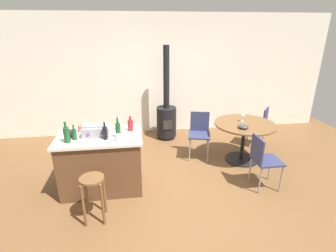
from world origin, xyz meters
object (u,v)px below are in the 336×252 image
(dining_table, at_px, (244,132))
(folding_chair_far, at_px, (263,158))
(folding_chair_near, at_px, (199,131))
(bottle_4, at_px, (119,124))
(wooden_stool, at_px, (93,190))
(bottle_5, at_px, (74,134))
(wine_glass, at_px, (243,116))
(bottle_2, at_px, (130,125))
(bottle_3, at_px, (105,133))
(toolbox, at_px, (96,130))
(bottle_0, at_px, (118,130))
(serving_bowl, at_px, (243,126))
(kitchen_island, at_px, (102,162))
(wood_stove, at_px, (166,117))
(bottle_1, at_px, (67,135))
(cup_0, at_px, (118,138))
(cup_1, at_px, (80,129))
(folding_chair_left, at_px, (259,124))
(cup_2, at_px, (71,133))

(dining_table, height_order, folding_chair_far, folding_chair_far)
(folding_chair_near, xyz_separation_m, bottle_4, (-1.46, -0.65, 0.46))
(wooden_stool, xyz_separation_m, bottle_5, (-0.29, 0.64, 0.52))
(bottle_5, xyz_separation_m, wine_glass, (2.84, 0.76, -0.12))
(folding_chair_near, height_order, bottle_4, bottle_4)
(bottle_2, height_order, bottle_3, bottle_3)
(folding_chair_far, bearing_deg, folding_chair_near, 121.32)
(wooden_stool, bearing_deg, folding_chair_far, 9.26)
(bottle_2, bearing_deg, toolbox, -168.29)
(bottle_0, distance_m, bottle_4, 0.28)
(wooden_stool, distance_m, bottle_0, 0.90)
(wooden_stool, bearing_deg, serving_bowl, 23.70)
(folding_chair_far, bearing_deg, kitchen_island, 172.15)
(wood_stove, xyz_separation_m, bottle_1, (-1.65, -1.99, 0.49))
(bottle_1, distance_m, cup_0, 0.70)
(wood_stove, bearing_deg, kitchen_island, -124.56)
(wood_stove, distance_m, bottle_4, 1.95)
(toolbox, height_order, cup_0, toolbox)
(cup_1, xyz_separation_m, serving_bowl, (2.68, 0.11, -0.15))
(bottle_4, bearing_deg, bottle_5, -156.09)
(wood_stove, height_order, serving_bowl, wood_stove)
(cup_0, bearing_deg, bottle_5, 167.12)
(folding_chair_left, distance_m, cup_1, 3.54)
(cup_1, bearing_deg, bottle_0, -28.34)
(folding_chair_left, distance_m, bottle_0, 3.11)
(bottle_1, relative_size, bottle_2, 1.30)
(bottle_5, bearing_deg, kitchen_island, 17.32)
(toolbox, height_order, bottle_0, bottle_0)
(folding_chair_near, distance_m, bottle_4, 1.67)
(toolbox, xyz_separation_m, serving_bowl, (2.43, 0.28, -0.18))
(wooden_stool, xyz_separation_m, toolbox, (-0.01, 0.78, 0.51))
(bottle_5, distance_m, wine_glass, 2.94)
(dining_table, relative_size, folding_chair_far, 1.28)
(bottle_0, height_order, bottle_3, bottle_0)
(kitchen_island, relative_size, bottle_1, 4.12)
(bottle_3, distance_m, wine_glass, 2.54)
(kitchen_island, height_order, wood_stove, wood_stove)
(kitchen_island, bearing_deg, bottle_4, 30.67)
(bottle_1, relative_size, cup_1, 2.69)
(bottle_2, height_order, cup_2, bottle_2)
(dining_table, relative_size, cup_2, 9.06)
(kitchen_island, xyz_separation_m, cup_1, (-0.30, 0.21, 0.49))
(cup_0, relative_size, cup_2, 0.92)
(wood_stove, distance_m, bottle_3, 2.31)
(bottle_0, xyz_separation_m, wine_glass, (2.23, 0.77, -0.15))
(bottle_3, bearing_deg, cup_2, 161.89)
(wooden_stool, relative_size, bottle_3, 2.47)
(bottle_0, bearing_deg, bottle_4, 90.87)
(bottle_0, xyz_separation_m, bottle_2, (0.17, 0.25, -0.03))
(bottle_0, bearing_deg, cup_2, 169.84)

